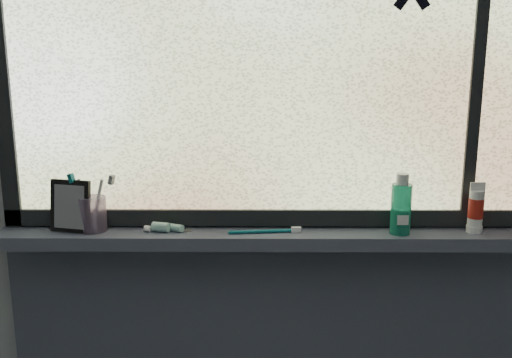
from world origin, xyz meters
The scene contains 11 objects.
wall_back centered at (0.00, 1.30, 1.25)m, with size 3.00×0.01×2.50m, color #9EA3A8.
windowsill centered at (0.00, 1.23, 1.00)m, with size 1.62×0.14×0.04m, color #464B5E.
window_pane centered at (0.00, 1.28, 1.53)m, with size 1.50×0.01×1.00m, color silver.
frame_bottom centered at (0.00, 1.28, 1.05)m, with size 1.60×0.03×0.05m, color black.
frame_mullion centered at (0.60, 1.28, 1.53)m, with size 0.04×0.03×1.00m, color black.
vanity_mirror centered at (-0.59, 1.23, 1.10)m, with size 0.12×0.06×0.15m, color black.
toothpaste_tube centered at (-0.30, 1.22, 1.03)m, with size 0.16×0.03×0.03m, color white, non-canonical shape.
toothbrush_cup centered at (-0.52, 1.23, 1.07)m, with size 0.08×0.08×0.10m, color #B390BF.
toothbrush_lying centered at (-0.02, 1.21, 1.03)m, with size 0.23×0.02×0.02m, color #0C616C, non-canonical shape.
mouthwash_bottle centered at (0.39, 1.21, 1.11)m, with size 0.06×0.06×0.15m, color #1FA17B.
cream_tube centered at (0.61, 1.23, 1.10)m, with size 0.04×0.04×0.11m, color silver.
Camera 1 is at (-0.03, -0.39, 1.54)m, focal length 40.00 mm.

